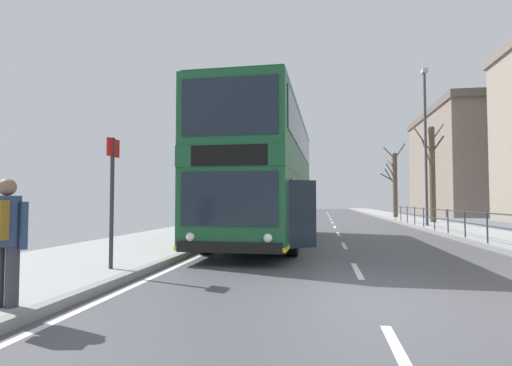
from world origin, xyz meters
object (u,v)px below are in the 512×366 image
street_lamp_far_side (426,136)px  bare_tree_far_02 (395,182)px  pedestrian_with_backpack (4,233)px  bus_stop_sign_near (112,187)px  background_building_01 (467,162)px  double_decker_bus_main (266,176)px  bare_tree_far_01 (395,189)px  bare_tree_far_00 (432,172)px

street_lamp_far_side → bare_tree_far_02: size_ratio=1.35×
pedestrian_with_backpack → bus_stop_sign_near: 3.00m
background_building_01 → double_decker_bus_main: bearing=-118.8°
street_lamp_far_side → background_building_01: (9.67, 22.45, 0.58)m
pedestrian_with_backpack → bare_tree_far_02: bare_tree_far_02 is taller
double_decker_bus_main → bare_tree_far_02: 22.64m
street_lamp_far_side → background_building_01: 24.45m
double_decker_bus_main → bus_stop_sign_near: double_decker_bus_main is taller
street_lamp_far_side → bare_tree_far_02: 12.40m
street_lamp_far_side → bare_tree_far_01: size_ratio=1.71×
bus_stop_sign_near → bare_tree_far_02: size_ratio=0.41×
double_decker_bus_main → bare_tree_far_01: bare_tree_far_01 is taller
double_decker_bus_main → street_lamp_far_side: (7.57, 8.92, 2.68)m
bus_stop_sign_near → bare_tree_far_00: size_ratio=0.42×
pedestrian_with_backpack → street_lamp_far_side: bearing=62.6°
pedestrian_with_backpack → bus_stop_sign_near: bearing=93.4°
pedestrian_with_backpack → bare_tree_far_02: (10.08, 30.68, 1.97)m
bare_tree_far_01 → background_building_01: size_ratio=0.28×
pedestrian_with_backpack → background_building_01: bearing=64.8°
double_decker_bus_main → background_building_01: (17.24, 31.37, 3.25)m
bare_tree_far_01 → pedestrian_with_backpack: bearing=-107.0°
bus_stop_sign_near → street_lamp_far_side: size_ratio=0.30×
bus_stop_sign_near → background_building_01: (19.43, 37.99, 3.88)m
bus_stop_sign_near → bare_tree_far_00: bare_tree_far_00 is taller
bus_stop_sign_near → background_building_01: bearing=62.9°
street_lamp_far_side → pedestrian_with_backpack: bearing=-117.4°
pedestrian_with_backpack → bare_tree_far_02: size_ratio=0.25×
bare_tree_far_01 → street_lamp_far_side: bearing=-94.5°
bare_tree_far_01 → bare_tree_far_02: (-0.89, -5.22, 0.37)m
double_decker_bus_main → bus_stop_sign_near: (-2.19, -6.62, -0.63)m
bus_stop_sign_near → bare_tree_far_02: (10.25, 27.76, 1.30)m
double_decker_bus_main → bare_tree_far_02: bearing=69.1°
background_building_01 → pedestrian_with_backpack: bearing=-115.2°
background_building_01 → bare_tree_far_01: bearing=-148.9°
street_lamp_far_side → bare_tree_far_01: street_lamp_far_side is taller
street_lamp_far_side → bare_tree_far_00: 4.46m
pedestrian_with_backpack → bare_tree_far_01: (10.97, 35.90, 1.60)m
bus_stop_sign_near → street_lamp_far_side: street_lamp_far_side is taller
double_decker_bus_main → pedestrian_with_backpack: 9.84m
bare_tree_far_02 → background_building_01: size_ratio=0.36×
double_decker_bus_main → background_building_01: size_ratio=0.62×
double_decker_bus_main → bare_tree_far_01: (8.95, 26.37, 0.30)m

